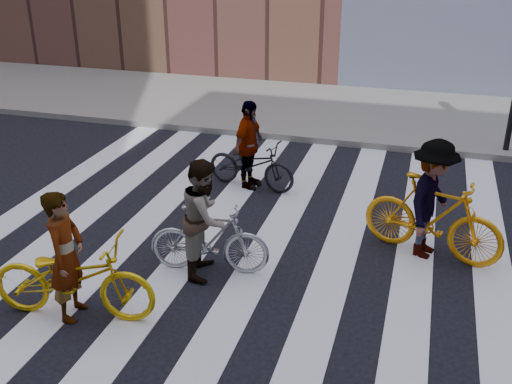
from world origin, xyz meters
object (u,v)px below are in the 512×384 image
at_px(rider_left, 66,256).
at_px(rider_right, 432,200).
at_px(rider_rear, 249,145).
at_px(bike_yellow_left, 73,278).
at_px(rider_mid, 205,217).
at_px(bike_yellow_right, 433,217).
at_px(bike_silver_mid, 209,240).
at_px(bike_dark_rear, 251,164).

xyz_separation_m(rider_left, rider_right, (4.25, 2.86, 0.05)).
xyz_separation_m(rider_right, rider_rear, (-3.31, 1.70, -0.07)).
xyz_separation_m(bike_yellow_left, rider_mid, (1.20, 1.48, 0.30)).
xyz_separation_m(rider_left, rider_mid, (1.25, 1.48, -0.01)).
distance_m(bike_yellow_left, rider_mid, 1.93).
bearing_deg(bike_yellow_right, bike_silver_mid, 130.93).
bearing_deg(rider_mid, bike_yellow_left, 132.55).
height_order(bike_yellow_right, rider_left, rider_left).
height_order(rider_left, rider_right, rider_right).
relative_size(bike_yellow_right, bike_dark_rear, 1.19).
relative_size(bike_yellow_left, rider_left, 1.22).
bearing_deg(bike_yellow_left, rider_mid, -47.30).
height_order(rider_left, rider_rear, rider_left).
height_order(bike_yellow_left, bike_dark_rear, bike_yellow_left).
distance_m(bike_yellow_left, rider_rear, 4.65).
relative_size(bike_yellow_right, rider_left, 1.22).
bearing_deg(bike_silver_mid, bike_dark_rear, -2.67).
xyz_separation_m(bike_yellow_right, rider_mid, (-3.05, -1.38, 0.23)).
bearing_deg(bike_dark_rear, rider_right, -107.12).
height_order(bike_yellow_left, rider_mid, rider_mid).
height_order(rider_mid, rider_rear, rider_mid).
relative_size(bike_dark_rear, rider_left, 1.02).
bearing_deg(bike_dark_rear, bike_yellow_right, -106.76).
bearing_deg(rider_rear, bike_yellow_right, -106.42).
relative_size(bike_yellow_left, rider_right, 1.15).
xyz_separation_m(bike_yellow_left, rider_right, (4.20, 2.86, 0.36)).
bearing_deg(bike_yellow_left, rider_right, -64.09).
height_order(bike_yellow_right, rider_mid, rider_mid).
xyz_separation_m(bike_dark_rear, rider_rear, (-0.05, 0.00, 0.38)).
bearing_deg(bike_silver_mid, bike_yellow_right, -73.84).
xyz_separation_m(bike_silver_mid, rider_right, (2.95, 1.38, 0.40)).
bearing_deg(bike_yellow_left, rider_left, 81.70).
bearing_deg(rider_mid, bike_dark_rear, -3.59).
relative_size(bike_yellow_right, rider_right, 1.15).
bearing_deg(rider_right, rider_rear, 79.19).
distance_m(bike_yellow_left, rider_left, 0.31).
distance_m(bike_dark_rear, rider_mid, 3.11).
xyz_separation_m(bike_yellow_right, bike_dark_rear, (-3.31, 1.70, -0.17)).
bearing_deg(bike_yellow_left, bike_dark_rear, -19.94).
xyz_separation_m(bike_yellow_left, bike_yellow_right, (4.25, 2.86, 0.08)).
distance_m(bike_yellow_right, bike_dark_rear, 3.73).
height_order(bike_dark_rear, rider_mid, rider_mid).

